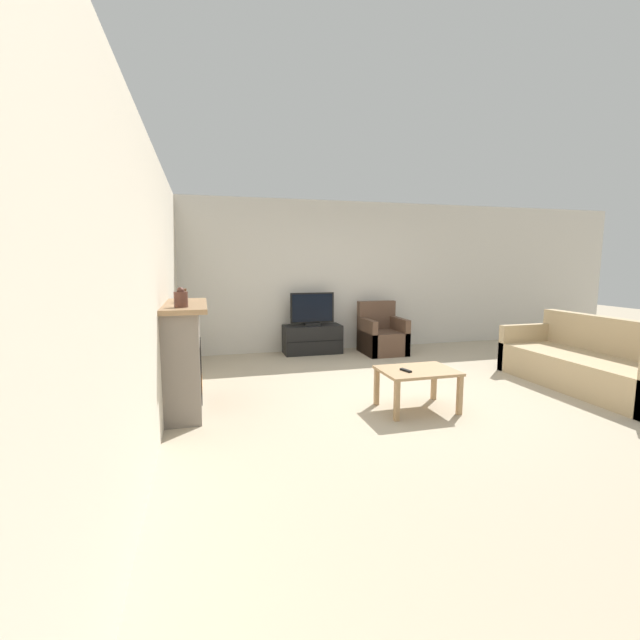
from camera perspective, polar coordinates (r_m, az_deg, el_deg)
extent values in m
plane|color=tan|center=(5.53, 11.87, -9.35)|extent=(24.00, 24.00, 0.00)
cube|color=beige|center=(7.91, 2.73, 5.86)|extent=(12.00, 0.06, 2.70)
cube|color=beige|center=(4.72, -20.73, 4.09)|extent=(0.06, 12.00, 2.70)
cube|color=slate|center=(4.95, -17.74, -4.89)|extent=(0.36, 1.27, 1.11)
cube|color=black|center=(4.98, -15.57, -6.33)|extent=(0.01, 0.70, 0.61)
cube|color=orange|center=(5.02, -15.48, -8.19)|extent=(0.01, 0.49, 0.12)
cube|color=#93704C|center=(4.86, -17.66, 1.84)|extent=(0.48, 1.39, 0.05)
cylinder|color=#512D23|center=(4.44, -18.05, 2.61)|extent=(0.13, 0.13, 0.15)
sphere|color=#512D23|center=(4.43, -18.10, 3.72)|extent=(0.07, 0.07, 0.07)
cube|color=brown|center=(4.99, -17.76, 3.13)|extent=(0.07, 0.11, 0.15)
cylinder|color=white|center=(4.99, -17.33, 3.28)|extent=(0.00, 0.08, 0.08)
cube|color=black|center=(7.58, -1.03, -2.57)|extent=(1.02, 0.45, 0.50)
cube|color=black|center=(7.37, -0.60, -2.87)|extent=(1.00, 0.01, 0.01)
cube|color=black|center=(7.54, -1.04, -0.53)|extent=(0.27, 0.18, 0.04)
cube|color=black|center=(7.50, -1.04, 1.64)|extent=(0.78, 0.03, 0.53)
cube|color=black|center=(7.49, -1.02, 1.63)|extent=(0.72, 0.01, 0.48)
cube|color=brown|center=(7.65, 8.34, -2.95)|extent=(0.70, 0.76, 0.40)
cube|color=brown|center=(7.86, 7.51, 0.69)|extent=(0.70, 0.14, 0.51)
cube|color=brown|center=(7.52, 6.26, -2.23)|extent=(0.10, 0.76, 0.63)
cube|color=brown|center=(7.76, 10.39, -2.00)|extent=(0.10, 0.76, 0.63)
cube|color=#A37F56|center=(4.80, 12.86, -6.61)|extent=(0.81, 0.61, 0.03)
cube|color=#A37F56|center=(4.48, 10.21, -10.58)|extent=(0.05, 0.05, 0.42)
cube|color=#A37F56|center=(4.83, 18.12, -9.50)|extent=(0.05, 0.05, 0.42)
cube|color=#A37F56|center=(4.94, 7.56, -8.79)|extent=(0.05, 0.05, 0.42)
cube|color=#A37F56|center=(5.25, 14.95, -7.97)|extent=(0.05, 0.05, 0.42)
cube|color=black|center=(4.69, 11.37, -6.59)|extent=(0.08, 0.16, 0.02)
cube|color=tan|center=(6.48, 32.04, -5.92)|extent=(0.94, 2.23, 0.42)
cube|color=tan|center=(6.69, 34.59, -1.81)|extent=(0.16, 2.23, 0.47)
cube|color=tan|center=(7.20, 25.91, -3.20)|extent=(0.94, 0.11, 0.68)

